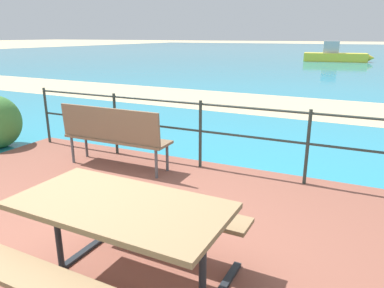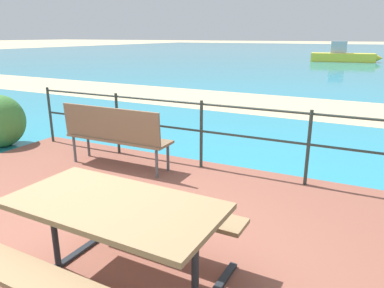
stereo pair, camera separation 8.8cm
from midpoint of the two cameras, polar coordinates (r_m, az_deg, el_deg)
The scene contains 8 objects.
ground_plane at distance 3.52m, azimuth -15.98°, elevation -16.64°, with size 240.00×240.00×0.00m, color tan.
patio_paving at distance 3.50m, azimuth -16.03°, elevation -16.23°, with size 6.40×5.20×0.06m, color brown.
sea_water at distance 42.24m, azimuth 22.93°, elevation 13.01°, with size 90.00×90.00×0.01m, color teal.
beach_strip at distance 10.49m, azimuth 13.57°, elevation 5.96°, with size 54.00×3.24×0.01m, color tan.
picnic_table at distance 2.64m, azimuth -12.18°, elevation -12.38°, with size 1.55×1.45×0.74m.
park_bench at distance 5.18m, azimuth -12.81°, elevation 1.75°, with size 1.61×0.41×0.90m.
railing_fence at distance 5.10m, azimuth 0.84°, elevation 3.02°, with size 5.94×0.04×0.97m.
boat_near at distance 29.33m, azimuth 21.64°, elevation 12.87°, with size 4.95×1.79×1.47m.
Camera 1 is at (1.99, -2.17, 1.90)m, focal length 33.74 mm.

